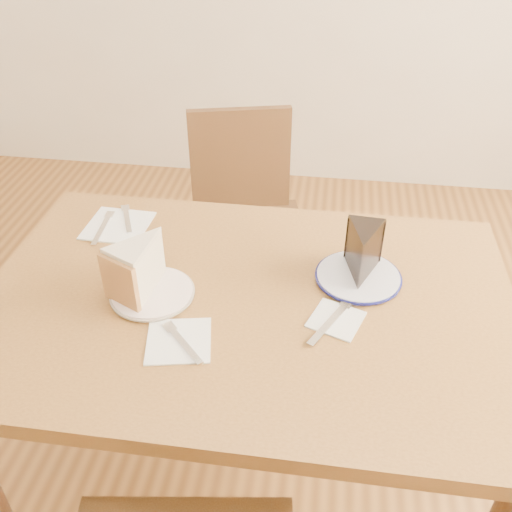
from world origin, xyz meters
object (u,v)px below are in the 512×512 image
object	(u,v)px
table	(247,330)
carrot_cake	(143,266)
plate_cream	(152,293)
chocolate_cake	(362,255)
chair_far	(244,224)
plate_navy	(358,277)

from	to	relation	value
table	carrot_cake	distance (m)	0.29
plate_cream	chocolate_cake	size ratio (longest dim) A/B	1.52
chocolate_cake	chair_far	bearing A→B (deg)	-53.72
chair_far	chocolate_cake	xyz separation A→B (m)	(0.38, -0.61, 0.34)
table	chocolate_cake	distance (m)	0.32
plate_navy	carrot_cake	size ratio (longest dim) A/B	1.41
chocolate_cake	carrot_cake	bearing A→B (deg)	17.85
chair_far	plate_cream	size ratio (longest dim) A/B	4.68
chocolate_cake	plate_cream	bearing A→B (deg)	20.35
table	plate_navy	distance (m)	0.29
chair_far	carrot_cake	bearing A→B (deg)	67.18
plate_cream	chair_far	bearing A→B (deg)	83.19
plate_navy	carrot_cake	distance (m)	0.50
table	plate_cream	bearing A→B (deg)	-174.71
carrot_cake	plate_cream	bearing A→B (deg)	-14.79
plate_cream	plate_navy	xyz separation A→B (m)	(0.46, 0.13, 0.00)
table	chair_far	size ratio (longest dim) A/B	1.41
plate_cream	carrot_cake	distance (m)	0.07
table	plate_cream	size ratio (longest dim) A/B	6.58
carrot_cake	chocolate_cake	distance (m)	0.50
plate_navy	carrot_cake	xyz separation A→B (m)	(-0.48, -0.11, 0.06)
table	plate_navy	world-z (taller)	plate_navy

